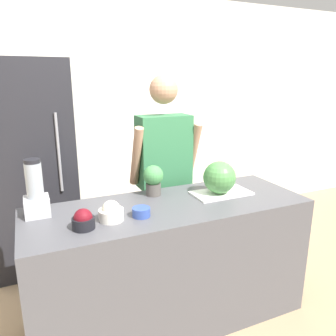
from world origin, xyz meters
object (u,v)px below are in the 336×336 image
at_px(refrigerator, 31,167).
at_px(bowl_cherries, 83,220).
at_px(bowl_small_blue, 141,212).
at_px(person, 164,179).
at_px(blender, 36,193).
at_px(potted_plant, 153,179).
at_px(watermelon, 219,177).
at_px(bowl_cream, 111,212).

bearing_deg(refrigerator, bowl_cherries, -80.41).
bearing_deg(refrigerator, bowl_small_blue, -66.43).
distance_m(person, bowl_cherries, 1.04).
distance_m(person, blender, 1.09).
relative_size(blender, potted_plant, 1.62).
bearing_deg(bowl_small_blue, watermelon, 12.05).
distance_m(refrigerator, bowl_small_blue, 1.49).
xyz_separation_m(person, potted_plant, (-0.22, -0.31, 0.12)).
bearing_deg(potted_plant, person, 55.08).
height_order(person, bowl_small_blue, person).
bearing_deg(watermelon, bowl_cherries, -170.52).
height_order(refrigerator, person, refrigerator).
height_order(bowl_cherries, potted_plant, potted_plant).
height_order(watermelon, bowl_cream, watermelon).
relative_size(bowl_cream, blender, 0.42).
xyz_separation_m(person, bowl_cherries, (-0.79, -0.67, 0.04)).
height_order(bowl_cherries, blender, blender).
height_order(refrigerator, bowl_small_blue, refrigerator).
relative_size(bowl_cream, bowl_small_blue, 1.34).
distance_m(bowl_cherries, potted_plant, 0.68).
height_order(watermelon, blender, blender).
xyz_separation_m(watermelon, potted_plant, (-0.44, 0.19, -0.01)).
distance_m(watermelon, blender, 1.25).
height_order(person, bowl_cream, person).
relative_size(person, bowl_small_blue, 15.47).
bearing_deg(blender, potted_plant, 3.76).
xyz_separation_m(blender, potted_plant, (0.80, 0.05, -0.02)).
distance_m(watermelon, potted_plant, 0.48).
bearing_deg(refrigerator, watermelon, -44.39).
bearing_deg(watermelon, refrigerator, 135.61).
bearing_deg(blender, refrigerator, 90.21).
relative_size(bowl_small_blue, potted_plant, 0.50).
distance_m(bowl_cream, blender, 0.49).
bearing_deg(bowl_small_blue, refrigerator, 113.57).
height_order(refrigerator, blender, refrigerator).
xyz_separation_m(person, watermelon, (0.23, -0.50, 0.12)).
bearing_deg(blender, bowl_cream, -32.44).
xyz_separation_m(watermelon, bowl_cream, (-0.84, -0.12, -0.08)).
relative_size(refrigerator, person, 1.08).
bearing_deg(bowl_cream, refrigerator, 106.96).
distance_m(bowl_cherries, bowl_cream, 0.18).
bearing_deg(bowl_cream, bowl_small_blue, -6.10).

